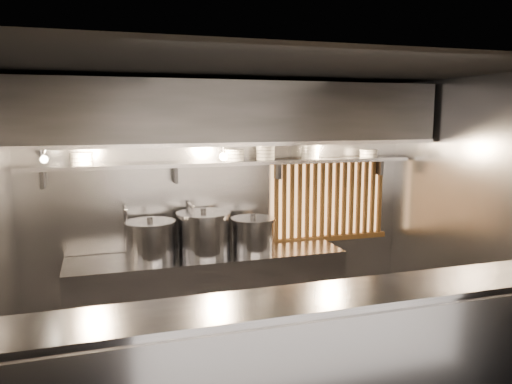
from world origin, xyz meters
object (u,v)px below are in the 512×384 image
stock_pot_left (204,233)px  stock_pot_mid (151,240)px  pendant_bulb (223,157)px  heat_lamp (41,153)px  stock_pot_right (253,234)px

stock_pot_left → stock_pot_mid: (-0.57, -0.00, -0.03)m
pendant_bulb → stock_pot_mid: size_ratio=0.30×
heat_lamp → pendant_bulb: size_ratio=1.87×
pendant_bulb → stock_pot_mid: (-0.81, -0.04, -0.86)m
pendant_bulb → stock_pot_right: (0.32, -0.07, -0.87)m
pendant_bulb → stock_pot_left: (-0.24, -0.03, -0.83)m
heat_lamp → stock_pot_mid: size_ratio=0.57×
stock_pot_left → stock_pot_mid: stock_pot_left is taller
pendant_bulb → stock_pot_left: bearing=-172.4°
heat_lamp → stock_pot_mid: heat_lamp is taller
stock_pot_left → stock_pot_right: stock_pot_left is taller
pendant_bulb → stock_pot_mid: pendant_bulb is taller
stock_pot_mid → stock_pot_right: 1.13m
heat_lamp → stock_pot_mid: 1.41m
heat_lamp → stock_pot_left: bearing=11.5°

